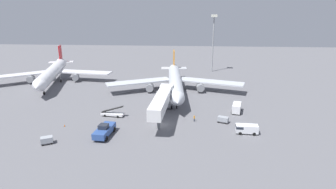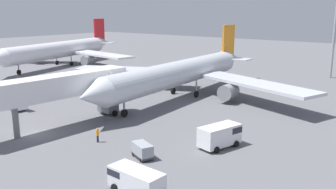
# 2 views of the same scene
# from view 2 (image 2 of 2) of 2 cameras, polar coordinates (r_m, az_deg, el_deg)

# --- Properties ---
(ground_plane) EXTENTS (300.00, 300.00, 0.00)m
(ground_plane) POSITION_cam_2_polar(r_m,az_deg,el_deg) (46.67, -19.68, -5.81)
(ground_plane) COLOR slate
(airplane_at_gate) EXTENTS (45.64, 45.83, 11.38)m
(airplane_at_gate) POSITION_cam_2_polar(r_m,az_deg,el_deg) (62.52, 2.34, 3.38)
(airplane_at_gate) COLOR silver
(airplane_at_gate) RESTS_ON ground
(jet_bridge) EXTENTS (4.35, 21.22, 6.64)m
(jet_bridge) POSITION_cam_2_polar(r_m,az_deg,el_deg) (47.67, -16.17, 0.98)
(jet_bridge) COLOR silver
(jet_bridge) RESTS_ON ground
(belt_loader_truck) EXTENTS (5.98, 2.53, 2.91)m
(belt_loader_truck) POSITION_cam_2_polar(r_m,az_deg,el_deg) (59.71, -22.57, -1.31)
(belt_loader_truck) COLOR white
(belt_loader_truck) RESTS_ON ground
(service_van_near_left) EXTENTS (3.16, 5.08, 2.37)m
(service_van_near_left) POSITION_cam_2_polar(r_m,az_deg,el_deg) (40.22, 8.05, -6.11)
(service_van_near_left) COLOR white
(service_van_near_left) RESTS_ON ground
(service_van_far_right) EXTENTS (4.84, 2.40, 2.00)m
(service_van_far_right) POSITION_cam_2_polar(r_m,az_deg,el_deg) (30.51, -5.07, -12.78)
(service_van_far_right) COLOR white
(service_van_far_right) RESTS_ON ground
(baggage_cart_outer_left) EXTENTS (2.79, 2.12, 1.50)m
(baggage_cart_outer_left) POSITION_cam_2_polar(r_m,az_deg,el_deg) (37.16, -3.95, -8.48)
(baggage_cart_outer_left) COLOR #38383D
(baggage_cart_outer_left) RESTS_ON ground
(ground_crew_worker_foreground) EXTENTS (0.39, 0.39, 1.65)m
(ground_crew_worker_foreground) POSITION_cam_2_polar(r_m,az_deg,el_deg) (42.00, -10.74, -6.06)
(ground_crew_worker_foreground) COLOR #1E2333
(ground_crew_worker_foreground) RESTS_ON ground
(airplane_background) EXTENTS (41.97, 45.24, 11.73)m
(airplane_background) POSITION_cam_2_polar(r_m,az_deg,el_deg) (101.61, -15.93, 6.61)
(airplane_background) COLOR silver
(airplane_background) RESTS_ON ground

